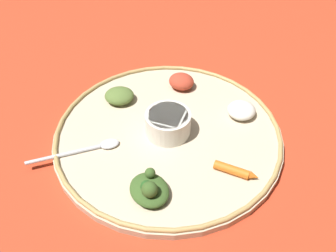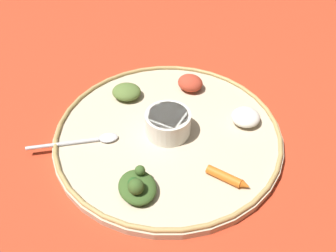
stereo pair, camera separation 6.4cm
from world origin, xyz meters
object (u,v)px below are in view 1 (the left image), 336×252
spoon (89,149)px  carrot_near_spoon (236,170)px  greens_pile (149,189)px  center_bowl (168,123)px

spoon → carrot_near_spoon: bearing=121.0°
spoon → carrot_near_spoon: size_ratio=1.99×
greens_pile → carrot_near_spoon: (-0.13, 0.07, -0.01)m
spoon → greens_pile: size_ratio=1.81×
greens_pile → carrot_near_spoon: bearing=149.5°
center_bowl → greens_pile: 0.14m
center_bowl → spoon: center_bowl is taller
center_bowl → spoon: bearing=-29.3°
greens_pile → carrot_near_spoon: 0.15m
center_bowl → carrot_near_spoon: (-0.00, 0.15, -0.02)m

